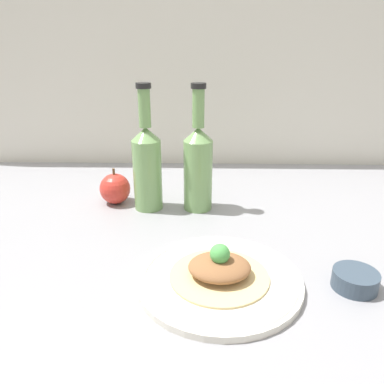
% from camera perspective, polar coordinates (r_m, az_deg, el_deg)
% --- Properties ---
extents(ground_plane, '(1.80, 1.10, 0.04)m').
position_cam_1_polar(ground_plane, '(0.81, -2.26, -8.26)').
color(ground_plane, gray).
extents(wall_backsplash, '(1.80, 0.03, 0.80)m').
position_cam_1_polar(wall_backsplash, '(1.23, -0.96, 22.62)').
color(wall_backsplash, silver).
rests_on(wall_backsplash, ground_plane).
extents(plate, '(0.28, 0.28, 0.01)m').
position_cam_1_polar(plate, '(0.66, 4.15, -13.08)').
color(plate, silver).
rests_on(plate, ground_plane).
extents(plated_food, '(0.17, 0.17, 0.06)m').
position_cam_1_polar(plated_food, '(0.65, 4.21, -11.50)').
color(plated_food, '#D6BC7F').
rests_on(plated_food, plate).
extents(cider_bottle_left, '(0.07, 0.07, 0.30)m').
position_cam_1_polar(cider_bottle_left, '(0.90, -6.86, 4.22)').
color(cider_bottle_left, '#729E5B').
rests_on(cider_bottle_left, ground_plane).
extents(cider_bottle_right, '(0.07, 0.07, 0.30)m').
position_cam_1_polar(cider_bottle_right, '(0.89, 0.92, 4.19)').
color(cider_bottle_right, '#729E5B').
rests_on(cider_bottle_right, ground_plane).
extents(apple, '(0.08, 0.08, 0.09)m').
position_cam_1_polar(apple, '(0.97, -11.65, 0.50)').
color(apple, red).
rests_on(apple, ground_plane).
extents(dipping_bowl, '(0.08, 0.08, 0.03)m').
position_cam_1_polar(dipping_bowl, '(0.70, 23.59, -12.16)').
color(dipping_bowl, '#384756').
rests_on(dipping_bowl, ground_plane).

